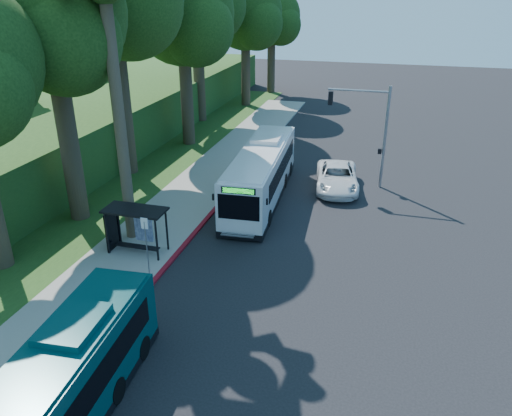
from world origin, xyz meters
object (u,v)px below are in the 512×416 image
(white_bus, at_px, (261,172))
(teal_bus, at_px, (51,402))
(bus_shelter, at_px, (133,221))
(pickup, at_px, (337,177))

(white_bus, height_order, teal_bus, white_bus)
(bus_shelter, bearing_deg, pickup, 52.08)
(bus_shelter, relative_size, white_bus, 0.26)
(white_bus, bearing_deg, bus_shelter, -121.11)
(bus_shelter, xyz_separation_m, pickup, (9.17, 11.77, -0.98))
(white_bus, relative_size, pickup, 2.10)
(white_bus, distance_m, pickup, 5.58)
(bus_shelter, distance_m, teal_bus, 12.06)
(white_bus, distance_m, teal_bus, 20.37)
(teal_bus, distance_m, pickup, 24.03)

